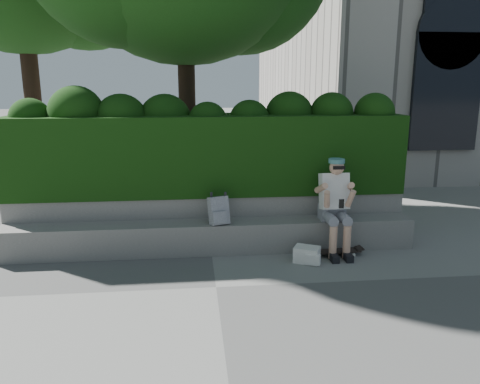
{
  "coord_description": "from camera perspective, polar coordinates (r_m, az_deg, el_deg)",
  "views": [
    {
      "loc": [
        -0.26,
        -5.28,
        2.44
      ],
      "look_at": [
        0.4,
        1.0,
        0.95
      ],
      "focal_mm": 35.0,
      "sensor_mm": 36.0,
      "label": 1
    }
  ],
  "objects": [
    {
      "name": "ground",
      "position": [
        5.83,
        -2.94,
        -11.51
      ],
      "size": [
        80.0,
        80.0,
        0.0
      ],
      "primitive_type": "plane",
      "color": "slate",
      "rests_on": "ground"
    },
    {
      "name": "bench_ledge",
      "position": [
        6.9,
        -3.54,
        -5.47
      ],
      "size": [
        6.0,
        0.45,
        0.45
      ],
      "primitive_type": "cube",
      "color": "gray",
      "rests_on": "ground"
    },
    {
      "name": "planter_wall",
      "position": [
        7.31,
        -3.72,
        -3.16
      ],
      "size": [
        6.0,
        0.5,
        0.75
      ],
      "primitive_type": "cube",
      "color": "gray",
      "rests_on": "ground"
    },
    {
      "name": "hedge",
      "position": [
        7.32,
        -3.91,
        4.68
      ],
      "size": [
        6.0,
        1.0,
        1.2
      ],
      "primitive_type": "cube",
      "color": "black",
      "rests_on": "planter_wall"
    },
    {
      "name": "person",
      "position": [
        6.89,
        11.5,
        -1.19
      ],
      "size": [
        0.4,
        0.76,
        1.38
      ],
      "color": "gray",
      "rests_on": "ground"
    },
    {
      "name": "skateboard",
      "position": [
        6.92,
        11.47,
        -7.1
      ],
      "size": [
        0.74,
        0.21,
        0.08
      ],
      "rotation": [
        0.0,
        0.0,
        0.03
      ],
      "color": "black",
      "rests_on": "ground"
    },
    {
      "name": "backpack_plaid",
      "position": [
        6.69,
        -2.62,
        -2.27
      ],
      "size": [
        0.31,
        0.23,
        0.4
      ],
      "primitive_type": "cube",
      "rotation": [
        0.0,
        0.0,
        0.35
      ],
      "color": "#9FA0A3",
      "rests_on": "bench_ledge"
    },
    {
      "name": "backpack_ground",
      "position": [
        6.6,
        8.15,
        -7.55
      ],
      "size": [
        0.41,
        0.37,
        0.22
      ],
      "primitive_type": "cube",
      "rotation": [
        0.0,
        0.0,
        -0.47
      ],
      "color": "white",
      "rests_on": "ground"
    }
  ]
}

